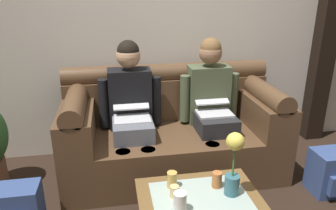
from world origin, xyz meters
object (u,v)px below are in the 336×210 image
Objects in this scene: person_left at (131,106)px; coffee_table at (199,203)px; cup_far_center at (217,180)px; person_right at (211,101)px; flower_vase at (234,162)px; cup_far_left at (180,202)px; backpack_right at (332,172)px; couch at (172,132)px; cup_near_right at (172,180)px; cup_near_left at (175,191)px.

person_left reaches higher than coffee_table.
cup_far_center is at bearing -60.29° from person_left.
coffee_table is 0.20m from cup_far_center.
flower_vase is (-0.16, -0.99, -0.06)m from person_right.
backpack_right is (1.41, 0.47, -0.24)m from cup_far_left.
backpack_right is at bearing -26.57° from couch.
flower_vase reaches higher than coffee_table.
cup_far_left reaches higher than coffee_table.
cup_far_center is 0.29× the size of backpack_right.
cup_far_left is at bearing -115.77° from person_right.
cup_far_left is (-0.00, -0.26, 0.01)m from cup_near_right.
cup_far_center is at bearing -104.40° from person_right.
person_left is (-0.37, -0.00, 0.28)m from couch.
flower_vase is 1.18× the size of backpack_right.
person_left is at bearing 103.95° from cup_near_right.
cup_far_left reaches higher than backpack_right.
person_left is 1.01m from cup_near_left.
couch reaches higher than cup_far_left.
cup_near_right is at bearing 89.80° from cup_far_left.
backpack_right is (1.25, -0.63, -0.19)m from couch.
backpack_right is at bearing -21.05° from person_left.
person_left is at bearing 120.44° from flower_vase.
person_left is at bearing 100.71° from cup_far_left.
person_left reaches higher than cup_near_left.
cup_near_left is (-0.17, 0.02, 0.10)m from coffee_table.
person_right reaches higher than coffee_table.
coffee_table is 0.19m from cup_near_left.
person_left reaches higher than couch.
cup_near_right is (0.21, -0.84, -0.24)m from person_left.
flower_vase is 4.00× the size of cup_far_center.
cup_near_left is 0.62× the size of cup_far_left.
person_right is (0.37, -0.00, 0.28)m from couch.
cup_far_left is (-0.53, -1.10, -0.23)m from person_right.
cup_near_left is 0.21× the size of backpack_right.
person_left is 1.14m from cup_far_left.
cup_far_left is (0.21, -1.10, -0.23)m from person_left.
couch is at bearing 179.68° from person_right.
couch reaches higher than cup_far_center.
person_right reaches higher than cup_far_left.
cup_near_left is (-0.38, 0.03, -0.20)m from flower_vase.
cup_far_left is 0.34× the size of backpack_right.
person_left is at bearing 119.71° from cup_far_center.
couch is at bearing 0.32° from person_left.
cup_far_left is at bearing -145.61° from cup_far_center.
person_left reaches higher than flower_vase.
coffee_table is (-0.37, -0.97, -0.35)m from person_right.
person_right is 15.36× the size of cup_near_left.
cup_far_left is at bearing -90.20° from cup_near_right.
flower_vase is at bearing 16.81° from cup_far_left.
person_right is at bearing 57.79° from cup_near_right.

